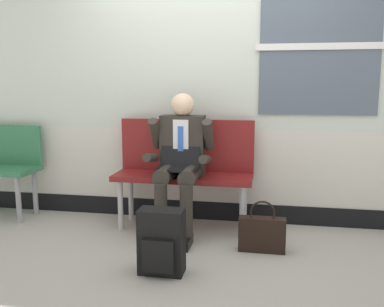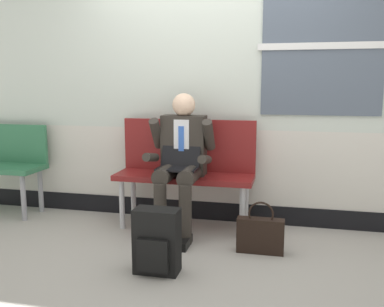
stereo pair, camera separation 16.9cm
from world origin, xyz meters
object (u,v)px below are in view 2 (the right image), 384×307
at_px(person_seated, 181,159).
at_px(handbag, 260,235).
at_px(bench_with_person, 186,165).
at_px(backpack, 157,242).

distance_m(person_seated, handbag, 0.97).
relative_size(bench_with_person, backpack, 2.72).
xyz_separation_m(bench_with_person, person_seated, (0.00, -0.21, 0.09)).
bearing_deg(person_seated, handbag, -23.00).
relative_size(backpack, handbag, 1.11).
xyz_separation_m(backpack, handbag, (0.70, 0.54, -0.08)).
bearing_deg(person_seated, bench_with_person, 90.00).
bearing_deg(handbag, person_seated, 157.00).
bearing_deg(backpack, bench_with_person, 92.44).
xyz_separation_m(bench_with_person, backpack, (0.05, -1.07, -0.36)).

